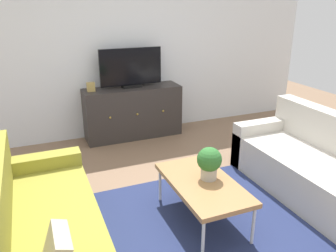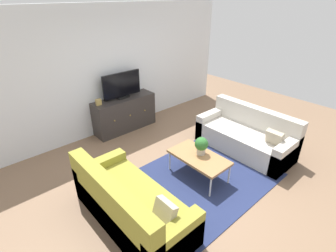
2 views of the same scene
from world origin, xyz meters
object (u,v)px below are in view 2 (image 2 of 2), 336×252
couch_left_side (128,207)px  flat_screen_tv (122,86)px  couch_right_side (247,136)px  tv_console (125,114)px  coffee_table (199,158)px  potted_plant (201,145)px  mantel_clock (99,102)px

couch_left_side → flat_screen_tv: flat_screen_tv is taller
couch_right_side → tv_console: bearing=119.7°
coffee_table → tv_console: 2.33m
coffee_table → potted_plant: size_ratio=3.28×
couch_left_side → flat_screen_tv: 2.94m
coffee_table → potted_plant: (0.07, 0.03, 0.20)m
potted_plant → mantel_clock: mantel_clock is taller
tv_console → flat_screen_tv: bearing=90.0°
couch_left_side → potted_plant: bearing=2.7°
couch_left_side → potted_plant: 1.58m
flat_screen_tv → mantel_clock: size_ratio=7.09×
couch_left_side → mantel_clock: mantel_clock is taller
coffee_table → couch_right_side: bearing=-1.8°
potted_plant → tv_console: 2.31m
mantel_clock → couch_left_side: bearing=-111.1°
couch_right_side → tv_console: size_ratio=1.31×
coffee_table → tv_console: (0.04, 2.33, -0.01)m
tv_console → mantel_clock: size_ratio=11.11×
potted_plant → mantel_clock: bearing=105.4°
couch_right_side → mantel_clock: (-1.96, 2.37, 0.55)m
couch_right_side → tv_console: 2.74m
coffee_table → tv_console: size_ratio=0.71×
potted_plant → mantel_clock: (-0.63, 2.30, 0.24)m
couch_left_side → tv_console: 2.82m
couch_right_side → mantel_clock: bearing=129.5°
couch_left_side → couch_right_side: (2.87, 0.00, 0.00)m
couch_left_side → mantel_clock: bearing=68.9°
potted_plant → mantel_clock: 2.40m
coffee_table → potted_plant: bearing=21.2°
couch_left_side → couch_right_side: size_ratio=1.00×
potted_plant → flat_screen_tv: 2.37m
tv_console → flat_screen_tv: (0.00, 0.02, 0.67)m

